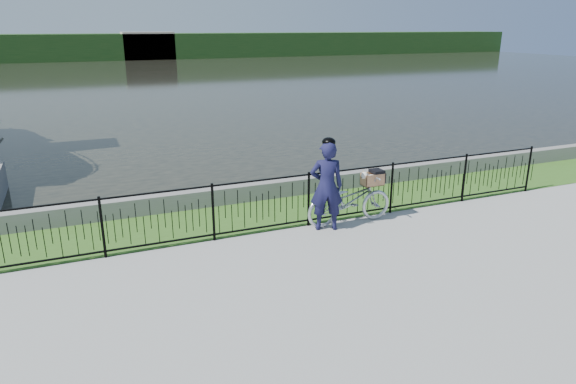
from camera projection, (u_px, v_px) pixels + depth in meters
name	position (u px, v px, depth m)	size (l,w,h in m)	color
ground	(295.00, 265.00, 8.89)	(120.00, 120.00, 0.00)	#969791
grass_strip	(247.00, 216.00, 11.17)	(60.00, 2.00, 0.01)	#36621E
water	(117.00, 82.00, 37.84)	(120.00, 120.00, 0.00)	#26271D
quay_wall	(234.00, 194.00, 11.98)	(60.00, 0.30, 0.40)	slate
fence	(263.00, 206.00, 10.11)	(14.00, 0.06, 1.15)	black
far_treeline	(95.00, 47.00, 61.06)	(120.00, 6.00, 3.00)	#214319
far_building_right	(148.00, 46.00, 61.91)	(6.00, 3.00, 3.20)	#AB9F89
bicycle_rig	(350.00, 200.00, 10.64)	(1.91, 0.67, 1.11)	#B8BDC5
cyclist	(327.00, 185.00, 10.19)	(0.77, 0.63, 1.89)	#141437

